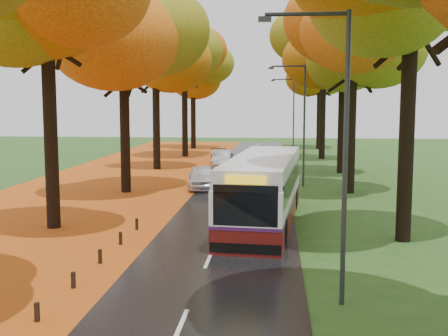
# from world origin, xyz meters

# --- Properties ---
(road) EXTENTS (6.50, 90.00, 0.04)m
(road) POSITION_xyz_m (0.00, 25.00, 0.02)
(road) COLOR black
(road) RESTS_ON ground
(centre_line) EXTENTS (0.12, 90.00, 0.01)m
(centre_line) POSITION_xyz_m (0.00, 25.00, 0.04)
(centre_line) COLOR silver
(centre_line) RESTS_ON road
(leaf_verge) EXTENTS (12.00, 90.00, 0.02)m
(leaf_verge) POSITION_xyz_m (-9.00, 25.00, 0.01)
(leaf_verge) COLOR #94420D
(leaf_verge) RESTS_ON ground
(leaf_drift) EXTENTS (0.90, 90.00, 0.01)m
(leaf_drift) POSITION_xyz_m (-3.05, 25.00, 0.04)
(leaf_drift) COLOR #C74F14
(leaf_drift) RESTS_ON road
(trees_left) EXTENTS (9.20, 74.00, 13.88)m
(trees_left) POSITION_xyz_m (-7.18, 27.06, 9.53)
(trees_left) COLOR black
(trees_left) RESTS_ON ground
(trees_right) EXTENTS (9.30, 74.20, 13.96)m
(trees_right) POSITION_xyz_m (7.19, 26.91, 9.69)
(trees_right) COLOR black
(trees_right) RESTS_ON ground
(bollard_row) EXTENTS (0.11, 23.51, 0.52)m
(bollard_row) POSITION_xyz_m (-3.70, 4.70, 0.26)
(bollard_row) COLOR black
(bollard_row) RESTS_ON ground
(streetlamp_near) EXTENTS (2.45, 0.18, 8.00)m
(streetlamp_near) POSITION_xyz_m (3.95, 8.00, 4.71)
(streetlamp_near) COLOR #333538
(streetlamp_near) RESTS_ON ground
(streetlamp_mid) EXTENTS (2.45, 0.18, 8.00)m
(streetlamp_mid) POSITION_xyz_m (3.95, 30.00, 4.71)
(streetlamp_mid) COLOR #333538
(streetlamp_mid) RESTS_ON ground
(streetlamp_far) EXTENTS (2.45, 0.18, 8.00)m
(streetlamp_far) POSITION_xyz_m (3.95, 52.00, 4.71)
(streetlamp_far) COLOR #333538
(streetlamp_far) RESTS_ON ground
(bus) EXTENTS (3.74, 11.95, 3.09)m
(bus) POSITION_xyz_m (1.80, 18.22, 1.66)
(bus) COLOR #54100D
(bus) RESTS_ON road
(car_white) EXTENTS (2.40, 4.57, 1.48)m
(car_white) POSITION_xyz_m (-2.35, 28.19, 0.78)
(car_white) COLOR white
(car_white) RESTS_ON road
(car_silver) EXTENTS (1.77, 4.49, 1.45)m
(car_silver) POSITION_xyz_m (-2.23, 39.99, 0.77)
(car_silver) COLOR #A3A6AB
(car_silver) RESTS_ON road
(car_dark) EXTENTS (2.98, 4.58, 1.23)m
(car_dark) POSITION_xyz_m (-2.35, 43.06, 0.66)
(car_dark) COLOR black
(car_dark) RESTS_ON road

